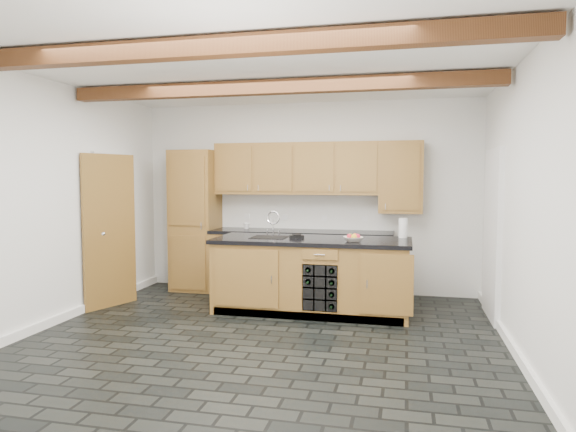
{
  "coord_description": "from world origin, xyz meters",
  "views": [
    {
      "loc": [
        1.45,
        -5.02,
        1.69
      ],
      "look_at": [
        0.11,
        0.8,
        1.25
      ],
      "focal_mm": 32.0,
      "sensor_mm": 36.0,
      "label": 1
    }
  ],
  "objects_px": {
    "kitchen_scale": "(297,236)",
    "fruit_bowl": "(353,239)",
    "island": "(312,275)",
    "paper_towel": "(403,228)"
  },
  "relations": [
    {
      "from": "kitchen_scale",
      "to": "fruit_bowl",
      "type": "bearing_deg",
      "value": -33.3
    },
    {
      "from": "fruit_bowl",
      "to": "island",
      "type": "bearing_deg",
      "value": 161.69
    },
    {
      "from": "island",
      "to": "kitchen_scale",
      "type": "distance_m",
      "value": 0.53
    },
    {
      "from": "island",
      "to": "fruit_bowl",
      "type": "xyz_separation_m",
      "value": [
        0.53,
        -0.18,
        0.49
      ]
    },
    {
      "from": "paper_towel",
      "to": "fruit_bowl",
      "type": "bearing_deg",
      "value": -136.93
    },
    {
      "from": "kitchen_scale",
      "to": "paper_towel",
      "type": "height_order",
      "value": "paper_towel"
    },
    {
      "from": "paper_towel",
      "to": "island",
      "type": "bearing_deg",
      "value": -161.81
    },
    {
      "from": "island",
      "to": "kitchen_scale",
      "type": "relative_size",
      "value": 12.45
    },
    {
      "from": "island",
      "to": "fruit_bowl",
      "type": "relative_size",
      "value": 10.6
    },
    {
      "from": "fruit_bowl",
      "to": "paper_towel",
      "type": "xyz_separation_m",
      "value": [
        0.58,
        0.54,
        0.1
      ]
    }
  ]
}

